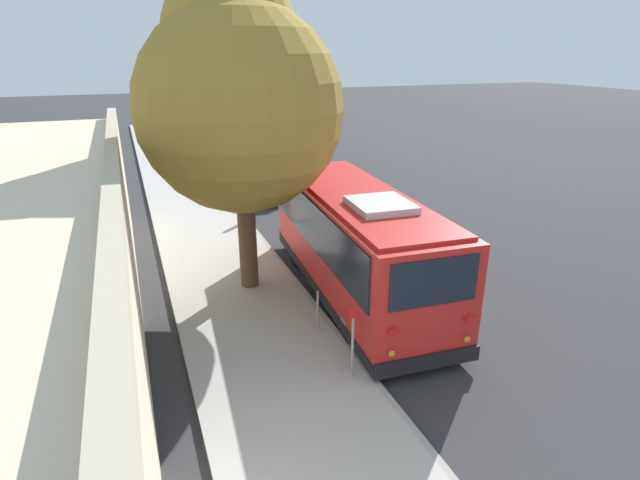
# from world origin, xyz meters

# --- Properties ---
(ground_plane) EXTENTS (160.00, 160.00, 0.00)m
(ground_plane) POSITION_xyz_m (0.00, 0.00, 0.00)
(ground_plane) COLOR #333335
(sidewalk_slab) EXTENTS (80.00, 3.61, 0.15)m
(sidewalk_slab) POSITION_xyz_m (0.00, 3.94, 0.07)
(sidewalk_slab) COLOR #B2AFA8
(sidewalk_slab) RESTS_ON ground
(curb_strip) EXTENTS (80.00, 0.14, 0.15)m
(curb_strip) POSITION_xyz_m (0.00, 2.06, 0.07)
(curb_strip) COLOR #9D9A94
(curb_strip) RESTS_ON ground
(shuttle_bus) EXTENTS (8.85, 3.10, 3.25)m
(shuttle_bus) POSITION_xyz_m (1.44, 0.62, 1.73)
(shuttle_bus) COLOR red
(shuttle_bus) RESTS_ON ground
(parked_sedan_black) EXTENTS (4.64, 1.73, 1.33)m
(parked_sedan_black) POSITION_xyz_m (12.66, 0.86, 0.62)
(parked_sedan_black) COLOR black
(parked_sedan_black) RESTS_ON ground
(parked_sedan_blue) EXTENTS (4.67, 1.96, 1.27)m
(parked_sedan_blue) POSITION_xyz_m (19.39, 0.98, 0.59)
(parked_sedan_blue) COLOR navy
(parked_sedan_blue) RESTS_ON ground
(street_tree) EXTENTS (5.50, 5.50, 8.69)m
(street_tree) POSITION_xyz_m (3.01, 3.43, 5.64)
(street_tree) COLOR brown
(street_tree) RESTS_ON sidewalk_slab
(sign_post_near) EXTENTS (0.06, 0.22, 1.68)m
(sign_post_near) POSITION_xyz_m (-2.32, 2.46, 1.01)
(sign_post_near) COLOR gray
(sign_post_near) RESTS_ON sidewalk_slab
(sign_post_far) EXTENTS (0.06, 0.06, 1.07)m
(sign_post_far) POSITION_xyz_m (-0.27, 2.46, 0.68)
(sign_post_far) COLOR gray
(sign_post_far) RESTS_ON sidewalk_slab
(fire_hydrant) EXTENTS (0.22, 0.22, 0.81)m
(fire_hydrant) POSITION_xyz_m (8.39, 2.40, 0.55)
(fire_hydrant) COLOR red
(fire_hydrant) RESTS_ON sidewalk_slab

